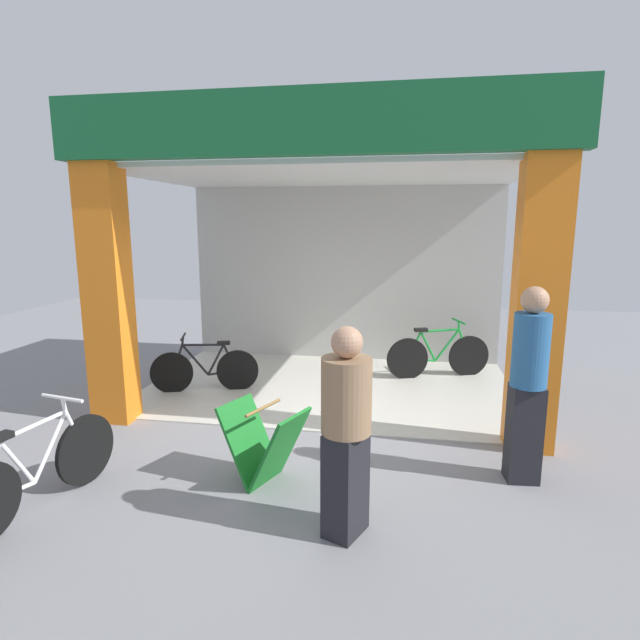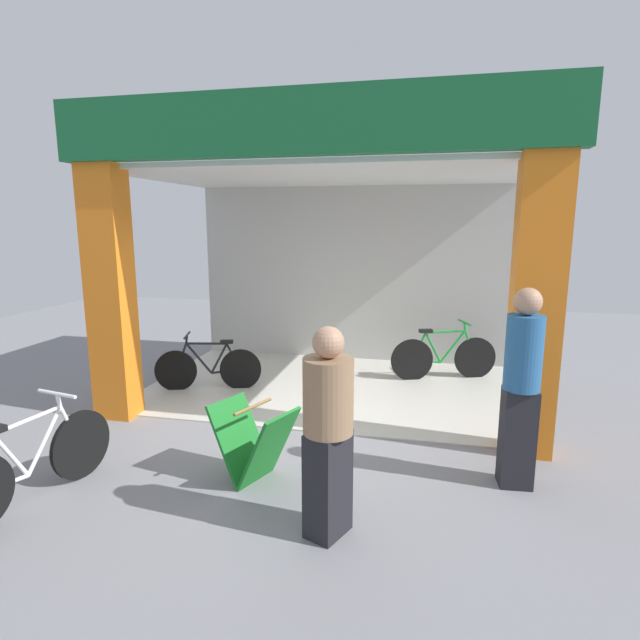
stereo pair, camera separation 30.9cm
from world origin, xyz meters
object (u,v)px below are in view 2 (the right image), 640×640
pedestrian_2 (328,429)px  bicycle_inside_1 (443,357)px  pedestrian_1 (521,386)px  bicycle_parked_0 (32,464)px  sandwich_board_sign (254,443)px  bicycle_inside_0 (209,368)px

pedestrian_2 → bicycle_inside_1: bearing=77.5°
pedestrian_2 → pedestrian_1: bearing=35.6°
bicycle_parked_0 → sandwich_board_sign: bearing=24.2°
bicycle_inside_0 → pedestrian_2: bearing=-51.7°
bicycle_inside_0 → bicycle_inside_1: bearing=20.5°
bicycle_parked_0 → sandwich_board_sign: (1.70, 0.76, 0.01)m
bicycle_parked_0 → sandwich_board_sign: 1.86m
bicycle_inside_0 → bicycle_parked_0: size_ratio=0.90×
sandwich_board_sign → pedestrian_2: size_ratio=0.53×
bicycle_inside_1 → bicycle_parked_0: 5.52m
bicycle_parked_0 → sandwich_board_sign: size_ratio=1.86×
bicycle_inside_0 → bicycle_parked_0: bicycle_parked_0 is taller
pedestrian_1 → bicycle_inside_1: bearing=100.7°
bicycle_inside_0 → bicycle_parked_0: bearing=-93.4°
bicycle_inside_0 → pedestrian_2: pedestrian_2 is taller
bicycle_inside_0 → bicycle_parked_0: 3.09m
bicycle_inside_0 → pedestrian_2: 3.81m
bicycle_inside_0 → pedestrian_1: 4.33m
bicycle_inside_0 → sandwich_board_sign: bicycle_inside_0 is taller
bicycle_inside_1 → bicycle_parked_0: bearing=-128.7°
pedestrian_1 → pedestrian_2: (-1.51, -1.08, -0.09)m
bicycle_inside_1 → pedestrian_2: (-0.93, -4.18, 0.49)m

